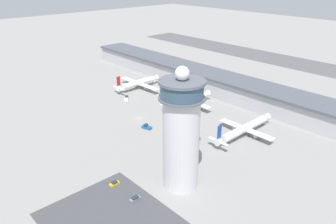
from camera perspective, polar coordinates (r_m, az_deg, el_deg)
The scene contains 12 objects.
ground_plane at distance 197.05m, azimuth -5.28°, elevation -1.13°, with size 1000.00×1000.00×0.00m, color gray.
terminal_building at distance 240.00m, azimuth 8.05°, elevation 5.15°, with size 265.41×25.00×13.88m.
runway_strip at distance 338.76m, azimuth 21.13°, elevation 8.02°, with size 398.12×44.00×0.01m, color #515154.
control_tower at distance 127.25m, azimuth 2.30°, elevation -3.64°, with size 17.64×17.64×50.65m.
airplane_gate_alpha at distance 245.27m, azimuth -5.18°, elevation 5.07°, with size 39.64×38.02×13.33m.
airplane_gate_bravo at distance 211.65m, azimuth 3.71°, elevation 2.05°, with size 33.07×38.43×14.18m.
airplane_gate_charlie at distance 179.61m, azimuth 13.22°, elevation -2.83°, with size 32.82×45.84×13.12m.
service_truck_catering at distance 226.69m, azimuth -7.21°, elevation 2.42°, with size 6.78×6.43×2.57m.
service_truck_fuel at distance 184.05m, azimuth -3.74°, elevation -2.64°, with size 6.17×3.90×2.63m.
service_truck_baggage at distance 173.69m, azimuth 4.39°, elevation -4.29°, with size 8.47×2.87×3.13m.
car_grey_coupe at distance 131.76m, azimuth -5.76°, elevation -14.81°, with size 1.94×4.65×1.47m.
car_red_hatchback at distance 140.84m, azimuth -9.31°, elevation -12.18°, with size 1.90×4.25×1.42m.
Camera 1 is at (143.57, -106.99, 82.28)m, focal length 35.00 mm.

